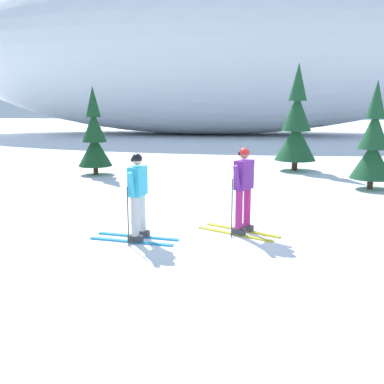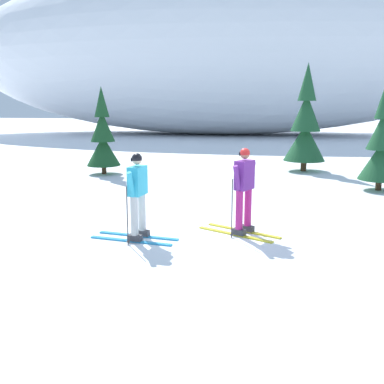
{
  "view_description": "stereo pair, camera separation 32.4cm",
  "coord_description": "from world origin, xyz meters",
  "views": [
    {
      "loc": [
        0.22,
        -9.48,
        2.77
      ],
      "look_at": [
        -0.69,
        -0.58,
        0.95
      ],
      "focal_mm": 41.98,
      "sensor_mm": 36.0,
      "label": 1
    },
    {
      "loc": [
        0.54,
        -9.44,
        2.77
      ],
      "look_at": [
        -0.69,
        -0.58,
        0.95
      ],
      "focal_mm": 41.98,
      "sensor_mm": 36.0,
      "label": 2
    }
  ],
  "objects": [
    {
      "name": "skier_cyan_jacket",
      "position": [
        -1.75,
        -0.92,
        0.94
      ],
      "size": [
        1.82,
        0.84,
        1.77
      ],
      "color": "#2893CC",
      "rests_on": "ground"
    },
    {
      "name": "skier_purple_jacket",
      "position": [
        0.35,
        -0.24,
        0.97
      ],
      "size": [
        1.78,
        1.27,
        1.83
      ],
      "color": "gold",
      "rests_on": "ground"
    },
    {
      "name": "pine_tree_center_right",
      "position": [
        4.46,
        5.14,
        1.43
      ],
      "size": [
        1.32,
        1.32,
        3.41
      ],
      "color": "#47301E",
      "rests_on": "ground"
    },
    {
      "name": "pine_tree_far_left",
      "position": [
        -5.18,
        7.05,
        1.39
      ],
      "size": [
        1.28,
        1.28,
        3.32
      ],
      "color": "#47301E",
      "rests_on": "ground"
    },
    {
      "name": "ground_plane",
      "position": [
        0.0,
        0.0,
        0.0
      ],
      "size": [
        120.0,
        120.0,
        0.0
      ],
      "primitive_type": "plane",
      "color": "white"
    },
    {
      "name": "pine_tree_center_left",
      "position": [
        2.52,
        8.86,
        1.77
      ],
      "size": [
        1.63,
        1.63,
        4.23
      ],
      "color": "#47301E",
      "rests_on": "ground"
    },
    {
      "name": "snow_ridge_background",
      "position": [
        -2.48,
        28.58,
        6.74
      ],
      "size": [
        43.27,
        16.45,
        13.49
      ],
      "primitive_type": "ellipsoid",
      "color": "white",
      "rests_on": "ground"
    }
  ]
}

